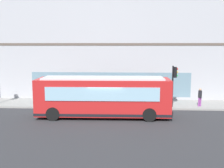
{
  "coord_description": "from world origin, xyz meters",
  "views": [
    {
      "loc": [
        -19.74,
        -1.49,
        5.48
      ],
      "look_at": [
        3.22,
        -0.32,
        2.11
      ],
      "focal_mm": 42.98,
      "sensor_mm": 36.0,
      "label": 1
    }
  ],
  "objects_px": {
    "traffic_light_near_corner": "(174,78)",
    "pedestrian_by_light_pole": "(200,96)",
    "pedestrian_walking_along_curb": "(100,94)",
    "city_bus_nearside": "(103,97)",
    "newspaper_vending_box": "(139,97)",
    "fire_hydrant": "(105,97)"
  },
  "relations": [
    {
      "from": "city_bus_nearside",
      "to": "pedestrian_walking_along_curb",
      "type": "xyz_separation_m",
      "value": [
        3.48,
        0.56,
        -0.38
      ]
    },
    {
      "from": "traffic_light_near_corner",
      "to": "pedestrian_by_light_pole",
      "type": "bearing_deg",
      "value": -79.59
    },
    {
      "from": "pedestrian_walking_along_curb",
      "to": "traffic_light_near_corner",
      "type": "bearing_deg",
      "value": -95.19
    },
    {
      "from": "traffic_light_near_corner",
      "to": "fire_hydrant",
      "type": "xyz_separation_m",
      "value": [
        2.23,
        6.08,
        -2.13
      ]
    },
    {
      "from": "fire_hydrant",
      "to": "newspaper_vending_box",
      "type": "distance_m",
      "value": 3.19
    },
    {
      "from": "fire_hydrant",
      "to": "newspaper_vending_box",
      "type": "bearing_deg",
      "value": -91.07
    },
    {
      "from": "fire_hydrant",
      "to": "city_bus_nearside",
      "type": "bearing_deg",
      "value": -177.37
    },
    {
      "from": "city_bus_nearside",
      "to": "traffic_light_near_corner",
      "type": "bearing_deg",
      "value": -63.6
    },
    {
      "from": "traffic_light_near_corner",
      "to": "pedestrian_walking_along_curb",
      "type": "relative_size",
      "value": 2.02
    },
    {
      "from": "traffic_light_near_corner",
      "to": "newspaper_vending_box",
      "type": "bearing_deg",
      "value": 53.12
    },
    {
      "from": "city_bus_nearside",
      "to": "pedestrian_by_light_pole",
      "type": "distance_m",
      "value": 8.86
    },
    {
      "from": "fire_hydrant",
      "to": "pedestrian_walking_along_curb",
      "type": "distance_m",
      "value": 1.81
    },
    {
      "from": "pedestrian_by_light_pole",
      "to": "newspaper_vending_box",
      "type": "height_order",
      "value": "pedestrian_by_light_pole"
    },
    {
      "from": "fire_hydrant",
      "to": "newspaper_vending_box",
      "type": "xyz_separation_m",
      "value": [
        -0.06,
        -3.19,
        0.09
      ]
    },
    {
      "from": "fire_hydrant",
      "to": "pedestrian_by_light_pole",
      "type": "relative_size",
      "value": 0.46
    },
    {
      "from": "city_bus_nearside",
      "to": "pedestrian_by_light_pole",
      "type": "height_order",
      "value": "city_bus_nearside"
    },
    {
      "from": "newspaper_vending_box",
      "to": "pedestrian_walking_along_curb",
      "type": "bearing_deg",
      "value": 114.36
    },
    {
      "from": "traffic_light_near_corner",
      "to": "pedestrian_by_light_pole",
      "type": "xyz_separation_m",
      "value": [
        0.43,
        -2.35,
        -1.58
      ]
    },
    {
      "from": "city_bus_nearside",
      "to": "fire_hydrant",
      "type": "xyz_separation_m",
      "value": [
        5.13,
        0.24,
        -1.04
      ]
    },
    {
      "from": "traffic_light_near_corner",
      "to": "pedestrian_walking_along_curb",
      "type": "distance_m",
      "value": 6.6
    },
    {
      "from": "pedestrian_walking_along_curb",
      "to": "pedestrian_by_light_pole",
      "type": "bearing_deg",
      "value": -90.99
    },
    {
      "from": "city_bus_nearside",
      "to": "newspaper_vending_box",
      "type": "xyz_separation_m",
      "value": [
        5.07,
        -2.95,
        -0.95
      ]
    }
  ]
}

